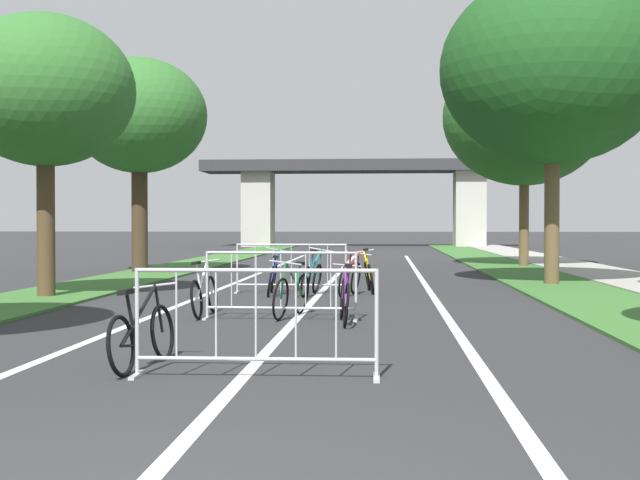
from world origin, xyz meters
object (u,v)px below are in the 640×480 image
object	(u,v)px
bicycle_green_4	(292,294)
tree_left_maple_mid	(139,117)
crowd_barrier_third	(291,269)
bicycle_red_1	(350,278)
tree_left_oak_mid	(45,91)
bicycle_white_0	(204,294)
bicycle_purple_3	(345,299)
bicycle_yellow_7	(369,275)
tree_right_cypress_far	(524,117)
crowd_barrier_nearest	(256,324)
tree_right_pine_near	(553,69)
bicycle_black_6	(142,335)
bicycle_blue_2	(273,278)
crowd_barrier_second	(281,286)
bicycle_teal_5	(312,278)

from	to	relation	value
bicycle_green_4	tree_left_maple_mid	bearing A→B (deg)	-50.92
crowd_barrier_third	bicycle_red_1	size ratio (longest dim) A/B	1.47
tree_left_oak_mid	bicycle_white_0	bearing A→B (deg)	-38.89
bicycle_purple_3	bicycle_white_0	bearing A→B (deg)	154.64
bicycle_purple_3	bicycle_yellow_7	size ratio (longest dim) A/B	1.01
tree_right_cypress_far	bicycle_purple_3	xyz separation A→B (m)	(-5.31, -17.03, -4.72)
crowd_barrier_nearest	bicycle_white_0	bearing A→B (deg)	106.85
tree_left_oak_mid	bicycle_red_1	size ratio (longest dim) A/B	3.47
tree_left_oak_mid	tree_right_pine_near	xyz separation A→B (m)	(10.65, 4.24, 1.04)
tree_left_maple_mid	crowd_barrier_third	xyz separation A→B (m)	(5.29, -7.08, -4.12)
tree_left_oak_mid	bicycle_purple_3	xyz separation A→B (m)	(6.09, -3.91, -3.72)
bicycle_purple_3	bicycle_black_6	distance (m)	4.52
bicycle_black_6	tree_right_cypress_far	bearing A→B (deg)	77.92
tree_right_pine_near	bicycle_blue_2	bearing A→B (deg)	-152.97
crowd_barrier_nearest	tree_right_cypress_far	bearing A→B (deg)	74.59
tree_right_pine_near	crowd_barrier_third	world-z (taller)	tree_right_pine_near
bicycle_black_6	crowd_barrier_second	bearing A→B (deg)	85.69
crowd_barrier_nearest	bicycle_yellow_7	xyz separation A→B (m)	(0.89, 10.35, -0.16)
bicycle_yellow_7	tree_right_pine_near	bearing A→B (deg)	23.59
bicycle_green_4	tree_right_cypress_far	bearing A→B (deg)	-98.04
crowd_barrier_second	bicycle_blue_2	world-z (taller)	crowd_barrier_second
tree_left_oak_mid	crowd_barrier_nearest	distance (m)	10.69
tree_left_maple_mid	bicycle_purple_3	world-z (taller)	tree_left_maple_mid
crowd_barrier_third	bicycle_white_0	xyz separation A→B (m)	(-0.90, -4.58, -0.17)
tree_right_pine_near	crowd_barrier_nearest	bearing A→B (deg)	-112.22
bicycle_blue_2	bicycle_green_4	xyz separation A→B (m)	(0.85, -4.19, 0.01)
bicycle_blue_2	bicycle_yellow_7	world-z (taller)	bicycle_blue_2
bicycle_black_6	crowd_barrier_third	bearing A→B (deg)	93.67
crowd_barrier_third	tree_left_maple_mid	bearing A→B (deg)	126.77
tree_left_oak_mid	bicycle_red_1	world-z (taller)	tree_left_oak_mid
tree_left_maple_mid	bicycle_red_1	bearing A→B (deg)	-49.23
bicycle_blue_2	bicycle_green_4	bearing A→B (deg)	-82.08
tree_left_oak_mid	bicycle_white_0	size ratio (longest dim) A/B	3.34
bicycle_teal_5	crowd_barrier_second	bearing A→B (deg)	-82.82
crowd_barrier_second	bicycle_blue_2	xyz separation A→B (m)	(-0.71, 4.53, -0.16)
crowd_barrier_third	bicycle_black_6	xyz separation A→B (m)	(-0.50, -9.52, -0.18)
bicycle_green_4	bicycle_black_6	bearing A→B (deg)	90.95
tree_right_pine_near	bicycle_teal_5	size ratio (longest dim) A/B	4.44
bicycle_blue_2	bicycle_yellow_7	bearing A→B (deg)	19.44
tree_left_oak_mid	bicycle_red_1	bearing A→B (deg)	9.25
crowd_barrier_third	bicycle_red_1	distance (m)	1.38
bicycle_teal_5	crowd_barrier_nearest	bearing A→B (deg)	-79.99
tree_left_oak_mid	bicycle_purple_3	distance (m)	8.14
bicycle_red_1	bicycle_blue_2	world-z (taller)	bicycle_blue_2
crowd_barrier_nearest	bicycle_red_1	distance (m)	9.47
tree_right_pine_near	bicycle_black_6	bearing A→B (deg)	-117.70
tree_left_oak_mid	bicycle_green_4	xyz separation A→B (m)	(5.23, -3.15, -3.71)
bicycle_red_1	bicycle_purple_3	distance (m)	4.88
tree_left_maple_mid	tree_right_cypress_far	distance (m)	12.82
bicycle_purple_3	bicycle_teal_5	bearing A→B (deg)	95.02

